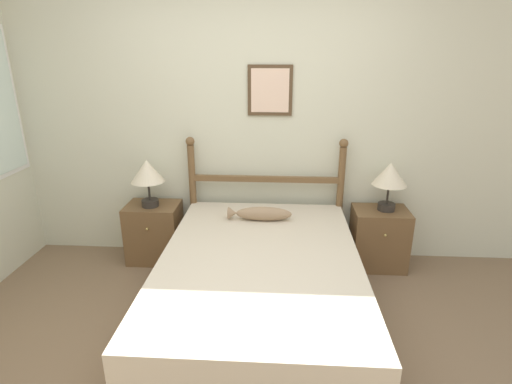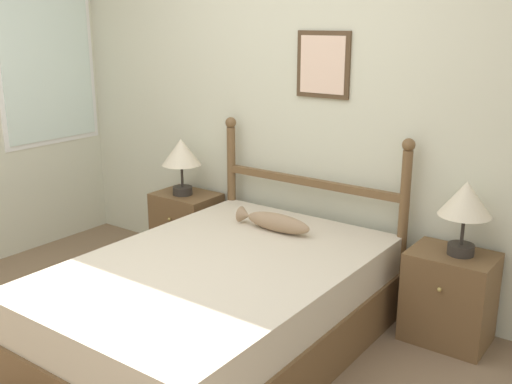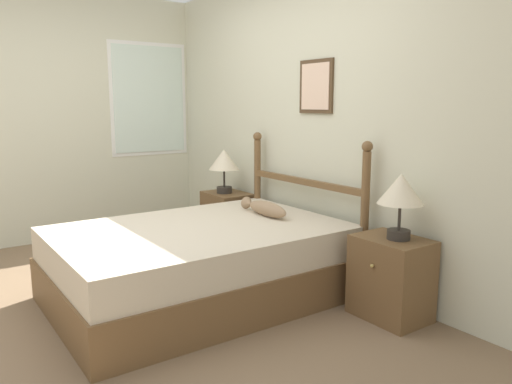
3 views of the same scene
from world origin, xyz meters
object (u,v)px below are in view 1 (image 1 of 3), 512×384
object	(u,v)px
bed	(260,289)
nightstand_left	(155,232)
table_lamp_left	(147,173)
nightstand_right	(379,238)
table_lamp_right	(390,176)
fish_pillow	(260,214)

from	to	relation	value
bed	nightstand_left	world-z (taller)	nightstand_left
bed	table_lamp_left	distance (m)	1.47
nightstand_right	table_lamp_right	world-z (taller)	table_lamp_right
bed	table_lamp_left	world-z (taller)	table_lamp_left
nightstand_left	nightstand_right	xyz separation A→B (m)	(2.07, 0.00, 0.00)
bed	nightstand_right	bearing A→B (deg)	40.36
fish_pillow	table_lamp_left	bearing A→B (deg)	166.88
nightstand_right	table_lamp_right	distance (m)	0.59
table_lamp_right	fish_pillow	distance (m)	1.16
bed	fish_pillow	size ratio (longest dim) A/B	3.85
fish_pillow	table_lamp_right	bearing A→B (deg)	13.88
table_lamp_left	fish_pillow	distance (m)	1.07
bed	table_lamp_right	size ratio (longest dim) A/B	4.74
table_lamp_left	table_lamp_right	distance (m)	2.11
bed	table_lamp_right	distance (m)	1.51
table_lamp_left	table_lamp_right	xyz separation A→B (m)	(2.11, 0.04, 0.00)
bed	nightstand_left	size ratio (longest dim) A/B	3.73
nightstand_left	table_lamp_left	distance (m)	0.59
nightstand_left	table_lamp_right	xyz separation A→B (m)	(2.10, 0.01, 0.58)
nightstand_right	table_lamp_right	xyz separation A→B (m)	(0.04, 0.01, 0.58)
nightstand_left	table_lamp_right	size ratio (longest dim) A/B	1.27
nightstand_right	table_lamp_left	size ratio (longest dim) A/B	1.27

